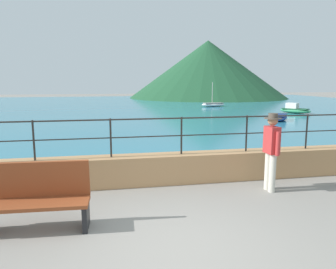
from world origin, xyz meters
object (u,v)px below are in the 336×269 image
bench_main (37,196)px  boat_0 (295,110)px  person_walking (271,148)px  boat_1 (279,117)px  boat_5 (213,104)px

bench_main → boat_0: bearing=47.3°
bench_main → boat_0: 22.41m
person_walking → boat_1: bearing=59.1°
boat_0 → boat_5: (-3.96, 7.21, -0.06)m
boat_0 → boat_5: 8.23m
boat_1 → person_walking: bearing=-120.9°
bench_main → boat_1: (11.65, 12.55, -0.30)m
person_walking → boat_0: (10.45, 15.48, -0.65)m
bench_main → boat_1: size_ratio=0.72×
bench_main → boat_1: bench_main is taller
boat_5 → person_walking: bearing=-105.9°
bench_main → boat_0: bench_main is taller
bench_main → boat_0: (15.19, 16.47, -0.23)m
bench_main → boat_5: size_ratio=0.72×
person_walking → boat_5: size_ratio=0.73×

